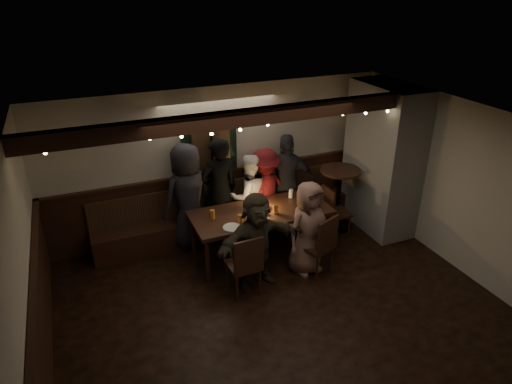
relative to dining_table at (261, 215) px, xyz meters
name	(u,v)px	position (x,y,z in m)	size (l,w,h in m)	color
room	(304,187)	(0.78, 0.02, 0.34)	(6.02, 5.01, 2.62)	black
dining_table	(261,215)	(0.00, 0.00, 0.00)	(2.24, 0.96, 0.97)	black
chair_near_left	(246,263)	(-0.62, -0.90, -0.18)	(0.46, 0.46, 0.98)	black
chair_near_right	(321,242)	(0.62, -0.86, -0.17)	(0.59, 0.59, 1.00)	black
chair_end	(333,209)	(1.39, 0.06, -0.21)	(0.43, 0.43, 0.93)	black
high_top	(339,191)	(1.66, 0.32, -0.02)	(0.71, 0.71, 1.13)	black
person_a	(188,196)	(-0.98, 0.75, 0.18)	(0.89, 0.58, 1.82)	black
person_b	(219,190)	(-0.45, 0.73, 0.20)	(0.68, 0.45, 1.86)	black
person_c	(249,196)	(0.07, 0.67, 0.02)	(0.73, 0.57, 1.51)	white
person_d	(265,191)	(0.37, 0.68, 0.05)	(1.01, 0.58, 1.56)	#550F14
person_e	(287,182)	(0.81, 0.72, 0.15)	(1.03, 0.43, 1.75)	#27282F
person_f	(257,241)	(-0.38, -0.73, 0.02)	(1.39, 0.44, 1.50)	#393022
person_g	(308,228)	(0.47, -0.69, 0.02)	(0.74, 0.48, 1.50)	#8F6758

